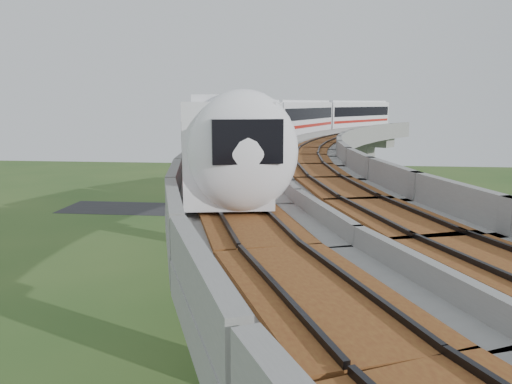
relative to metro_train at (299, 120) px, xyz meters
The scene contains 15 objects.
ground 16.66m from the metro_train, 97.14° to the right, with size 160.00×160.00×0.00m, color #2C5020.
dirt_lot 21.96m from the metro_train, 46.19° to the right, with size 18.00×26.00×0.04m, color gray.
asphalt_road 22.56m from the metro_train, 94.23° to the left, with size 60.00×8.00×0.03m, color #232326.
viaduct 11.86m from the metro_train, 77.61° to the right, with size 19.58×73.98×11.40m.
metro_train is the anchor object (origin of this frame).
fence 18.10m from the metro_train, 53.12° to the right, with size 3.87×38.73×1.50m.
tree_0 18.53m from the metro_train, 51.37° to the left, with size 1.84×1.84×2.86m.
tree_1 13.72m from the metro_train, 35.91° to the left, with size 2.47×2.47×2.95m.
tree_2 12.44m from the metro_train, 14.23° to the left, with size 1.94×1.94×2.58m.
tree_3 12.90m from the metro_train, 46.50° to the right, with size 2.26×2.26×3.08m.
tree_4 15.97m from the metro_train, 66.49° to the right, with size 2.62×2.62×3.41m.
tree_5 22.03m from the metro_train, 74.93° to the right, with size 2.06×2.06×3.00m.
tree_6 25.89m from the metro_train, 76.01° to the right, with size 2.04×2.04×2.74m.
car_red 20.14m from the metro_train, 44.62° to the right, with size 1.24×3.55×1.17m, color #9E270E.
car_dark 17.82m from the metro_train, 19.60° to the right, with size 1.81×4.44×1.29m, color black.
Camera 1 is at (2.40, -32.40, 13.82)m, focal length 35.00 mm.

